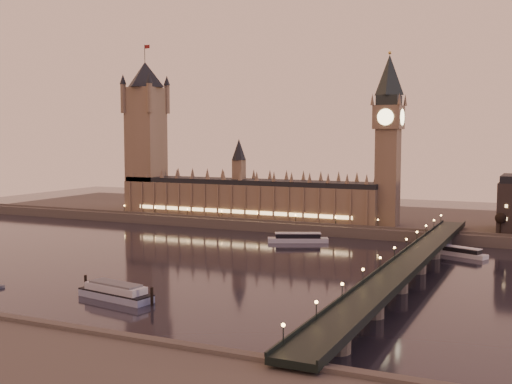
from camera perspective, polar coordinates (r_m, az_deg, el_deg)
ground at (r=304.59m, az=-3.92°, el=-6.34°), size 700.00×700.00×0.00m
far_embankment at (r=445.15m, az=9.85°, el=-2.42°), size 560.00×130.00×6.00m
palace_of_westminster at (r=426.33m, az=-0.82°, el=-0.14°), size 180.00×26.62×52.00m
victoria_tower at (r=464.99m, az=-9.77°, el=5.65°), size 31.68×31.68×118.00m
big_ben at (r=392.99m, az=11.69°, el=5.49°), size 17.68×17.68×104.00m
westminster_bridge at (r=272.17m, az=13.34°, el=-6.64°), size 13.20×260.00×15.30m
bare_tree_0 at (r=373.99m, az=20.78°, el=-2.16°), size 6.15×6.15×12.50m
cruise_boat_a at (r=363.58m, az=3.75°, el=-4.10°), size 34.02×20.70×5.44m
cruise_boat_b at (r=336.82m, az=17.84°, el=-5.12°), size 25.85×15.38×4.68m
moored_barge at (r=243.56m, az=-12.36°, el=-8.66°), size 35.48×13.90×6.60m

